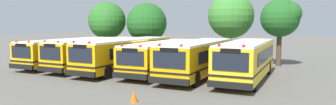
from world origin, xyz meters
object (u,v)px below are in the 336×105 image
object	(u,v)px
school_bus_2	(127,53)
tree_2	(230,15)
school_bus_3	(164,56)
traffic_cone	(134,97)
tree_1	(147,23)
school_bus_1	(96,52)
school_bus_5	(247,59)
school_bus_0	(70,51)
school_bus_4	(199,57)
tree_3	(282,17)
tree_0	(107,21)

from	to	relation	value
school_bus_2	tree_2	xyz separation A→B (m)	(5.93, 9.95, 3.25)
school_bus_3	tree_2	distance (m)	10.53
school_bus_3	traffic_cone	size ratio (longest dim) A/B	18.69
tree_1	traffic_cone	xyz separation A→B (m)	(8.98, -17.04, -3.61)
school_bus_1	school_bus_5	world-z (taller)	school_bus_5
tree_1	school_bus_0	bearing A→B (deg)	-112.15
school_bus_1	school_bus_4	world-z (taller)	school_bus_4
school_bus_4	tree_3	distance (m)	9.89
traffic_cone	school_bus_3	bearing A→B (deg)	107.35
school_bus_5	school_bus_0	bearing A→B (deg)	-1.82
tree_2	traffic_cone	world-z (taller)	tree_2
tree_0	tree_2	distance (m)	13.92
tree_1	traffic_cone	size ratio (longest dim) A/B	10.93
school_bus_0	tree_0	bearing A→B (deg)	-80.12
school_bus_5	traffic_cone	bearing A→B (deg)	65.09
school_bus_0	tree_0	world-z (taller)	tree_0
school_bus_2	school_bus_5	size ratio (longest dim) A/B	1.12
school_bus_3	school_bus_5	distance (m)	6.48
school_bus_2	school_bus_5	bearing A→B (deg)	-179.48
school_bus_2	school_bus_0	bearing A→B (deg)	-1.76
tree_1	tree_3	size ratio (longest dim) A/B	1.01
school_bus_0	tree_2	size ratio (longest dim) A/B	1.52
school_bus_3	school_bus_4	xyz separation A→B (m)	(3.03, -0.46, 0.08)
school_bus_1	tree_3	size ratio (longest dim) A/B	1.72
tree_1	school_bus_2	bearing A→B (deg)	-70.90
tree_2	tree_3	size ratio (longest dim) A/B	1.15
school_bus_3	school_bus_4	size ratio (longest dim) A/B	1.01
school_bus_5	school_bus_1	bearing A→B (deg)	-1.01
school_bus_4	tree_2	distance (m)	10.61
school_bus_1	tree_0	xyz separation A→B (m)	(-4.69, 7.71, 2.76)
school_bus_1	school_bus_4	distance (m)	9.41
school_bus_5	traffic_cone	size ratio (longest dim) A/B	17.69
tree_3	school_bus_0	bearing A→B (deg)	-156.21
school_bus_0	tree_1	world-z (taller)	tree_1
tree_0	school_bus_2	bearing A→B (deg)	-44.77
school_bus_5	tree_0	size ratio (longest dim) A/B	1.57
school_bus_2	tree_2	world-z (taller)	tree_2
school_bus_0	school_bus_5	size ratio (longest dim) A/B	1.07
school_bus_0	school_bus_4	bearing A→B (deg)	177.52
tree_0	tree_3	bearing A→B (deg)	0.74
school_bus_4	school_bus_2	bearing A→B (deg)	-1.84
tree_0	school_bus_4	bearing A→B (deg)	-29.19
school_bus_5	tree_0	world-z (taller)	tree_0
school_bus_0	school_bus_1	bearing A→B (deg)	175.19
tree_2	school_bus_3	bearing A→B (deg)	-105.51
tree_0	tree_3	world-z (taller)	tree_0
school_bus_2	tree_2	distance (m)	12.04
school_bus_1	tree_1	distance (m)	8.99
school_bus_2	school_bus_3	xyz separation A→B (m)	(3.26, 0.33, -0.08)
school_bus_3	traffic_cone	distance (m)	9.19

